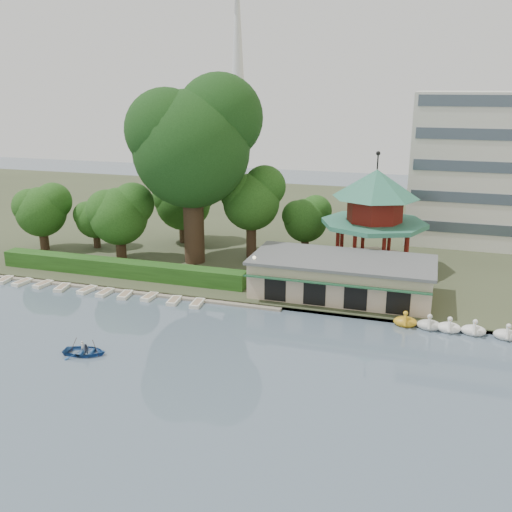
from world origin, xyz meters
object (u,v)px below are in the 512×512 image
at_px(rowboat_with_passengers, 84,349).
at_px(dock, 130,290).
at_px(boathouse, 342,276).
at_px(big_tree, 193,139).
at_px(pavilion, 375,209).

bearing_deg(rowboat_with_passengers, dock, 105.38).
height_order(boathouse, big_tree, big_tree).
relative_size(boathouse, rowboat_with_passengers, 3.36).
relative_size(dock, big_tree, 1.52).
bearing_deg(rowboat_with_passengers, boathouse, 46.69).
bearing_deg(pavilion, boathouse, -101.28).
bearing_deg(rowboat_with_passengers, big_tree, 91.73).
xyz_separation_m(boathouse, big_tree, (-18.81, 6.25, 12.85)).
bearing_deg(dock, rowboat_with_passengers, -74.62).
relative_size(pavilion, rowboat_with_passengers, 2.44).
distance_m(dock, big_tree, 18.96).
bearing_deg(big_tree, rowboat_with_passengers, -88.27).
bearing_deg(pavilion, dock, -148.34).
relative_size(big_tree, rowboat_with_passengers, 4.04).
height_order(dock, pavilion, pavilion).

